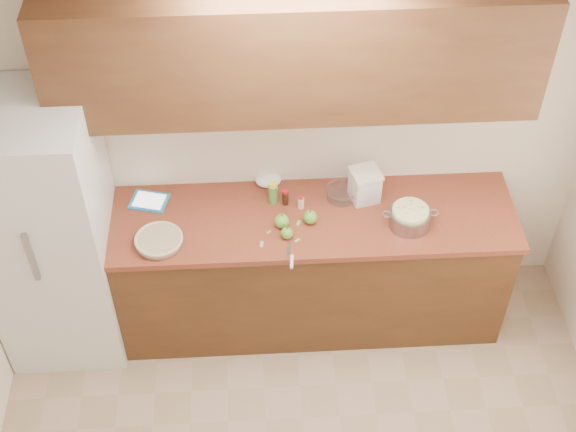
{
  "coord_description": "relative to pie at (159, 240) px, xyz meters",
  "views": [
    {
      "loc": [
        -0.23,
        -1.85,
        4.3
      ],
      "look_at": [
        -0.04,
        1.43,
        0.98
      ],
      "focal_mm": 50.0,
      "sensor_mm": 36.0,
      "label": 1
    }
  ],
  "objects": [
    {
      "name": "paper_towel",
      "position": [
        0.64,
        0.46,
        0.01
      ],
      "size": [
        0.2,
        0.18,
        0.07
      ],
      "primitive_type": "ellipsoid",
      "rotation": [
        0.0,
        0.0,
        -0.37
      ],
      "color": "white",
      "rests_on": "counter_run"
    },
    {
      "name": "paring_knife",
      "position": [
        0.75,
        -0.18,
        -0.02
      ],
      "size": [
        0.04,
        0.2,
        0.02
      ],
      "rotation": [
        0.0,
        0.0,
        -0.1
      ],
      "color": "gray",
      "rests_on": "counter_run"
    },
    {
      "name": "lemon_bottle",
      "position": [
        0.67,
        0.3,
        0.05
      ],
      "size": [
        0.06,
        0.06,
        0.15
      ],
      "rotation": [
        0.0,
        0.0,
        0.06
      ],
      "color": "#4C8C38",
      "rests_on": "counter_run"
    },
    {
      "name": "mixing_bowl",
      "position": [
        1.08,
        0.32,
        0.02
      ],
      "size": [
        0.19,
        0.19,
        0.07
      ],
      "rotation": [
        0.0,
        0.0,
        -0.08
      ],
      "color": "silver",
      "rests_on": "counter_run"
    },
    {
      "name": "apple_front",
      "position": [
        0.73,
        0.0,
        0.01
      ],
      "size": [
        0.07,
        0.07,
        0.08
      ],
      "color": "#569729",
      "rests_on": "counter_run"
    },
    {
      "name": "tablet",
      "position": [
        -0.08,
        0.34,
        -0.02
      ],
      "size": [
        0.25,
        0.22,
        0.02
      ],
      "rotation": [
        0.0,
        0.0,
        -0.26
      ],
      "color": "teal",
      "rests_on": "counter_run"
    },
    {
      "name": "pie",
      "position": [
        0.0,
        0.0,
        0.0
      ],
      "size": [
        0.29,
        0.29,
        0.05
      ],
      "rotation": [
        0.0,
        0.0,
        -0.11
      ],
      "color": "silver",
      "rests_on": "counter_run"
    },
    {
      "name": "peel_c",
      "position": [
        0.59,
        -0.04,
        -0.02
      ],
      "size": [
        0.03,
        0.05,
        0.0
      ],
      "primitive_type": "cube",
      "rotation": [
        0.0,
        0.0,
        1.43
      ],
      "color": "#84AA52",
      "rests_on": "counter_run"
    },
    {
      "name": "room_shell",
      "position": [
        0.79,
        -1.31,
        0.36
      ],
      "size": [
        3.6,
        3.6,
        3.6
      ],
      "color": "tan",
      "rests_on": "ground"
    },
    {
      "name": "apple_center",
      "position": [
        0.88,
        0.12,
        0.02
      ],
      "size": [
        0.08,
        0.08,
        0.1
      ],
      "color": "#569729",
      "rests_on": "counter_run"
    },
    {
      "name": "vanilla_bottle",
      "position": [
        0.74,
        0.28,
        0.03
      ],
      "size": [
        0.04,
        0.04,
        0.11
      ],
      "rotation": [
        0.0,
        0.0,
        0.16
      ],
      "color": "black",
      "rests_on": "counter_run"
    },
    {
      "name": "peel_d",
      "position": [
        0.81,
        0.12,
        -0.02
      ],
      "size": [
        0.03,
        0.05,
        0.0
      ],
      "primitive_type": "cube",
      "rotation": [
        0.0,
        0.0,
        -1.93
      ],
      "color": "#84AA52",
      "rests_on": "counter_run"
    },
    {
      "name": "flour_canister",
      "position": [
        1.22,
        0.31,
        0.08
      ],
      "size": [
        0.21,
        0.21,
        0.21
      ],
      "rotation": [
        0.0,
        0.0,
        0.25
      ],
      "color": "silver",
      "rests_on": "counter_run"
    },
    {
      "name": "apple_left",
      "position": [
        0.71,
        0.09,
        0.02
      ],
      "size": [
        0.09,
        0.09,
        0.1
      ],
      "color": "#569729",
      "rests_on": "counter_run"
    },
    {
      "name": "cinnamon_shaker",
      "position": [
        0.83,
        0.24,
        0.02
      ],
      "size": [
        0.04,
        0.04,
        0.09
      ],
      "rotation": [
        0.0,
        0.0,
        -0.13
      ],
      "color": "beige",
      "rests_on": "counter_run"
    },
    {
      "name": "counter_run",
      "position": [
        0.79,
        0.17,
        -0.48
      ],
      "size": [
        2.64,
        0.68,
        0.92
      ],
      "color": "#532F17",
      "rests_on": "ground"
    },
    {
      "name": "peel_b",
      "position": [
        0.63,
        0.05,
        -0.02
      ],
      "size": [
        0.03,
        0.03,
        0.0
      ],
      "primitive_type": "cube",
      "rotation": [
        0.0,
        0.0,
        0.79
      ],
      "color": "#84AA52",
      "rests_on": "counter_run"
    },
    {
      "name": "fridge",
      "position": [
        -0.65,
        0.13,
        -0.04
      ],
      "size": [
        0.7,
        0.7,
        1.8
      ],
      "primitive_type": "cube",
      "color": "silver",
      "rests_on": "ground"
    },
    {
      "name": "colander",
      "position": [
        1.45,
        0.07,
        0.04
      ],
      "size": [
        0.33,
        0.24,
        0.12
      ],
      "rotation": [
        0.0,
        0.0,
        -0.39
      ],
      "color": "gray",
      "rests_on": "counter_run"
    },
    {
      "name": "upper_cabinets",
      "position": [
        0.79,
        0.32,
        1.01
      ],
      "size": [
        2.6,
        0.34,
        0.7
      ],
      "primitive_type": "cube",
      "color": "#56361A",
      "rests_on": "room_shell"
    },
    {
      "name": "peel_a",
      "position": [
        0.79,
        -0.02,
        -0.02
      ],
      "size": [
        0.04,
        0.04,
        0.0
      ],
      "primitive_type": "cube",
      "rotation": [
        0.0,
        0.0,
        -2.41
      ],
      "color": "#84AA52",
      "rests_on": "counter_run"
    }
  ]
}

